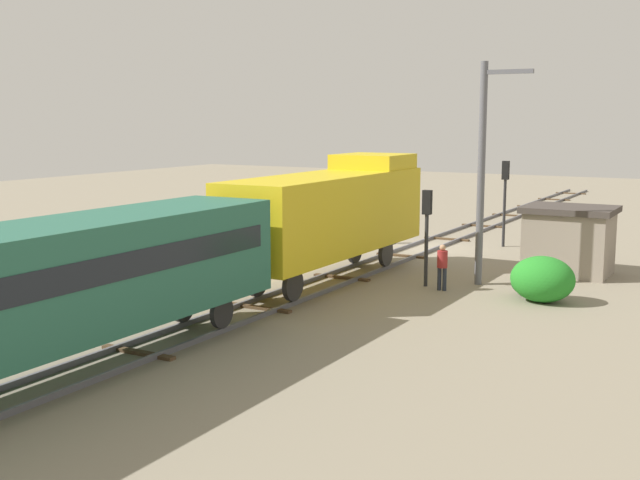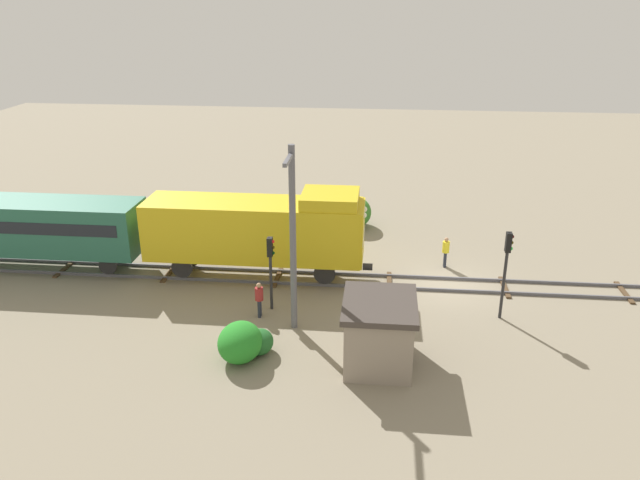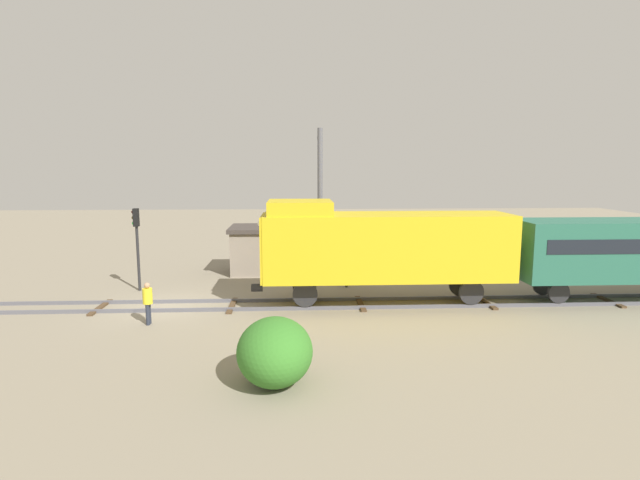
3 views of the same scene
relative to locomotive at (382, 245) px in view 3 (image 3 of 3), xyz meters
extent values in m
plane|color=gray|center=(0.00, -9.66, -2.77)|extent=(104.80, 104.80, 0.00)
cube|color=#595960|center=(-0.72, -9.66, -2.69)|extent=(0.10, 69.86, 0.16)
cube|color=#595960|center=(0.72, -9.66, -2.69)|extent=(0.10, 69.86, 0.16)
cube|color=#4C3823|center=(0.00, -12.57, -2.73)|extent=(2.40, 0.24, 0.09)
cube|color=#4C3823|center=(0.00, -6.75, -2.73)|extent=(2.40, 0.24, 0.09)
cube|color=#4C3823|center=(0.00, -0.92, -2.73)|extent=(2.40, 0.24, 0.09)
cube|color=#4C3823|center=(0.00, 4.90, -2.73)|extent=(2.40, 0.24, 0.09)
cube|color=#4C3823|center=(0.00, 10.72, -2.73)|extent=(2.40, 0.24, 0.09)
cube|color=gold|center=(0.00, 0.24, -0.06)|extent=(2.90, 11.00, 2.90)
cube|color=gold|center=(0.00, -3.66, 1.69)|extent=(2.75, 2.80, 0.60)
cube|color=gold|center=(0.00, -5.31, -0.06)|extent=(2.84, 0.10, 2.84)
cube|color=white|center=(0.00, -5.35, -0.26)|extent=(2.46, 0.06, 0.20)
sphere|color=white|center=(-0.45, -5.36, 1.04)|extent=(0.28, 0.28, 0.28)
sphere|color=white|center=(0.45, -5.36, 1.04)|extent=(0.28, 0.28, 0.28)
cylinder|color=#262628|center=(0.00, -5.61, -1.91)|extent=(0.36, 0.50, 0.36)
cylinder|color=#262628|center=(-0.72, -3.46, -2.06)|extent=(0.18, 1.10, 1.10)
cylinder|color=#262628|center=(0.72, -3.46, -2.06)|extent=(0.18, 1.10, 1.10)
cylinder|color=#262628|center=(-0.72, 3.94, -2.06)|extent=(0.18, 1.10, 1.10)
cylinder|color=#262628|center=(0.72, 3.94, -2.06)|extent=(0.18, 1.10, 1.10)
cylinder|color=#262628|center=(-0.72, 7.94, -2.13)|extent=(0.16, 0.96, 0.96)
cylinder|color=#262628|center=(0.72, 7.94, -2.13)|extent=(0.16, 0.96, 0.96)
cylinder|color=#262628|center=(-3.20, -11.80, -0.68)|extent=(0.14, 0.14, 4.19)
cube|color=black|center=(-3.20, -11.80, 0.96)|extent=(0.32, 0.24, 0.90)
sphere|color=#390606|center=(-3.20, -11.94, 1.23)|extent=(0.16, 0.16, 0.16)
sphere|color=#3C3306|center=(-3.20, -11.94, 0.95)|extent=(0.16, 0.16, 0.16)
sphere|color=green|center=(-3.20, -11.94, 0.67)|extent=(0.16, 0.16, 0.16)
cylinder|color=#262628|center=(-3.40, -1.22, -0.97)|extent=(0.14, 0.14, 3.61)
cube|color=black|center=(-3.40, -1.22, 0.38)|extent=(0.32, 0.24, 0.90)
sphere|color=red|center=(-3.40, -1.36, 0.65)|extent=(0.16, 0.16, 0.16)
sphere|color=#3C3306|center=(-3.40, -1.36, 0.37)|extent=(0.16, 0.16, 0.16)
sphere|color=black|center=(-3.40, -1.36, 0.09)|extent=(0.16, 0.16, 0.16)
cylinder|color=#262B38|center=(2.30, -9.75, -2.35)|extent=(0.15, 0.15, 0.85)
cylinder|color=#262B38|center=(2.50, -9.75, -2.35)|extent=(0.15, 0.15, 0.85)
cylinder|color=yellow|center=(2.40, -9.75, -1.61)|extent=(0.38, 0.38, 0.62)
sphere|color=tan|center=(2.40, -9.75, -1.19)|extent=(0.23, 0.23, 0.23)
cylinder|color=#262B38|center=(-4.30, -0.80, -2.35)|extent=(0.15, 0.15, 0.85)
cylinder|color=#262B38|center=(-4.10, -0.80, -2.35)|extent=(0.15, 0.15, 0.85)
cylinder|color=maroon|center=(-4.20, -0.80, -1.61)|extent=(0.38, 0.38, 0.62)
sphere|color=tan|center=(-4.20, -0.80, -1.19)|extent=(0.23, 0.23, 0.23)
cylinder|color=#595960|center=(-5.00, -2.52, 1.37)|extent=(0.28, 0.28, 8.28)
cube|color=#595960|center=(-5.90, -2.52, 5.11)|extent=(1.80, 0.16, 0.16)
cube|color=gray|center=(-7.50, -6.28, -1.52)|extent=(3.20, 2.60, 2.50)
cube|color=#3F3833|center=(-7.50, -6.28, -0.15)|extent=(3.50, 2.90, 0.24)
cube|color=#2D2319|center=(-7.50, -7.60, -1.82)|extent=(0.80, 0.06, 1.90)
ellipsoid|color=#215C26|center=(-7.28, -1.40, -2.27)|extent=(1.40, 1.14, 1.02)
ellipsoid|color=#347426|center=(8.20, -4.49, -1.80)|extent=(2.68, 2.19, 1.95)
ellipsoid|color=#258526|center=(-7.85, -0.72, -1.98)|extent=(2.19, 1.79, 1.59)
camera|label=1|loc=(-14.38, 26.35, 3.46)|focal=45.00mm
camera|label=2|loc=(-29.25, -6.15, 11.09)|focal=35.00mm
camera|label=3|loc=(21.95, -3.89, 3.46)|focal=28.00mm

